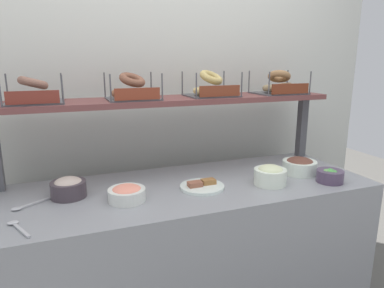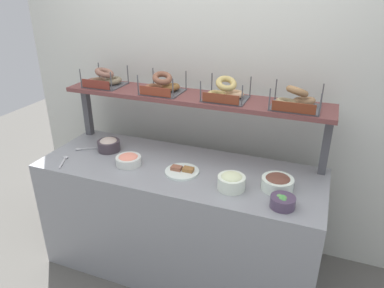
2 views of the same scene
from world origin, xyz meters
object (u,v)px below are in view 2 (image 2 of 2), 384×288
object	(u,v)px
bowl_scallion_spread	(231,181)
bagel_basket_everything	(296,100)
bowl_lox_spread	(128,160)
serving_spoon_near_plate	(64,160)
bowl_chocolate_spread	(277,182)
bowl_veggie_mix	(283,201)
bowl_tuna_salad	(109,144)
bagel_basket_plain	(225,93)
serving_spoon_by_edge	(84,149)
bagel_basket_cinnamon_raisin	(162,86)
serving_plate_white	(182,171)
bagel_basket_poppy	(105,80)

from	to	relation	value
bowl_scallion_spread	bagel_basket_everything	world-z (taller)	bagel_basket_everything
bowl_lox_spread	serving_spoon_near_plate	bearing A→B (deg)	-165.43
bowl_scallion_spread	bagel_basket_everything	distance (m)	0.64
bowl_chocolate_spread	bowl_lox_spread	bearing A→B (deg)	-177.29
bowl_veggie_mix	bowl_scallion_spread	distance (m)	0.33
bowl_tuna_salad	bagel_basket_plain	world-z (taller)	bagel_basket_plain
bowl_veggie_mix	serving_spoon_by_edge	world-z (taller)	bowl_veggie_mix
bowl_tuna_salad	bagel_basket_plain	distance (m)	0.95
bagel_basket_cinnamon_raisin	bagel_basket_plain	xyz separation A→B (m)	(0.46, 0.01, -0.00)
bagel_basket_cinnamon_raisin	bowl_lox_spread	bearing A→B (deg)	-108.37
bagel_basket_plain	serving_spoon_near_plate	bearing A→B (deg)	-155.74
bowl_veggie_mix	bowl_chocolate_spread	size ratio (longest dim) A/B	0.73
bowl_scallion_spread	bowl_tuna_salad	bearing A→B (deg)	169.05
bagel_basket_plain	bagel_basket_everything	distance (m)	0.45
bowl_veggie_mix	bagel_basket_plain	world-z (taller)	bagel_basket_plain
bowl_chocolate_spread	serving_spoon_near_plate	size ratio (longest dim) A/B	1.18
serving_plate_white	bagel_basket_cinnamon_raisin	world-z (taller)	bagel_basket_cinnamon_raisin
bowl_veggie_mix	serving_plate_white	distance (m)	0.69
bowl_scallion_spread	bowl_lox_spread	bearing A→B (deg)	176.22
serving_spoon_by_edge	bagel_basket_everything	world-z (taller)	bagel_basket_everything
serving_spoon_near_plate	bagel_basket_poppy	distance (m)	0.66
bowl_lox_spread	bagel_basket_plain	bearing A→B (deg)	31.03
bowl_tuna_salad	bagel_basket_plain	xyz separation A→B (m)	(0.82, 0.20, 0.43)
bagel_basket_cinnamon_raisin	bagel_basket_everything	world-z (taller)	bagel_basket_everything
serving_plate_white	bagel_basket_cinnamon_raisin	size ratio (longest dim) A/B	0.82
serving_spoon_near_plate	bowl_veggie_mix	bearing A→B (deg)	-0.61
serving_plate_white	bagel_basket_poppy	size ratio (longest dim) A/B	0.84
bagel_basket_poppy	bagel_basket_plain	xyz separation A→B (m)	(0.94, -0.00, 0.00)
bowl_scallion_spread	bowl_chocolate_spread	bearing A→B (deg)	20.33
bowl_scallion_spread	serving_plate_white	world-z (taller)	bowl_scallion_spread
serving_plate_white	bagel_basket_plain	world-z (taller)	bagel_basket_plain
bowl_lox_spread	serving_spoon_near_plate	xyz separation A→B (m)	(-0.45, -0.12, -0.03)
bowl_lox_spread	bowl_tuna_salad	bearing A→B (deg)	150.30
bowl_chocolate_spread	bagel_basket_poppy	distance (m)	1.47
bowl_veggie_mix	bagel_basket_poppy	distance (m)	1.57
bowl_scallion_spread	bagel_basket_poppy	distance (m)	1.25
serving_spoon_near_plate	bowl_scallion_spread	bearing A→B (deg)	3.28
bagel_basket_cinnamon_raisin	bagel_basket_plain	world-z (taller)	bagel_basket_plain
serving_plate_white	bagel_basket_everything	xyz separation A→B (m)	(0.64, 0.31, 0.47)
bowl_tuna_salad	serving_spoon_by_edge	size ratio (longest dim) A/B	1.02
bagel_basket_plain	serving_spoon_by_edge	bearing A→B (deg)	-165.45
bowl_chocolate_spread	bagel_basket_cinnamon_raisin	world-z (taller)	bagel_basket_cinnamon_raisin
bagel_basket_poppy	bagel_basket_cinnamon_raisin	distance (m)	0.48
bowl_scallion_spread	bowl_lox_spread	world-z (taller)	bowl_scallion_spread
serving_spoon_by_edge	bagel_basket_cinnamon_raisin	bearing A→B (deg)	24.88
bowl_veggie_mix	bowl_chocolate_spread	world-z (taller)	bowl_chocolate_spread
bowl_veggie_mix	bowl_tuna_salad	world-z (taller)	bowl_tuna_salad
bagel_basket_plain	bagel_basket_everything	bearing A→B (deg)	-1.53
bowl_tuna_salad	bagel_basket_cinnamon_raisin	distance (m)	0.59
serving_plate_white	bowl_tuna_salad	bearing A→B (deg)	169.56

